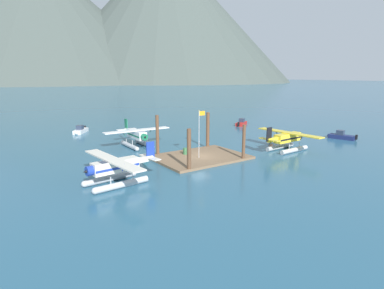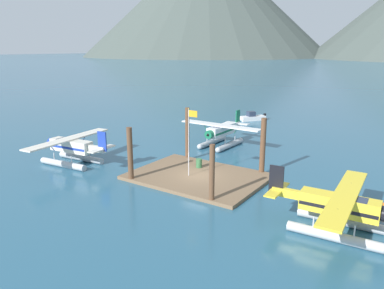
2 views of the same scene
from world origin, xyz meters
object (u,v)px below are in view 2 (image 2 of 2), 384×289
Objects in this scene: flagpole at (190,135)px; boat_white_open_north at (252,117)px; seaplane_yellow_stbd_aft at (339,210)px; seaplane_white_bow_left at (221,133)px; fuel_drum at (199,163)px; seaplane_cream_port_aft at (71,149)px.

boat_white_open_north is at bearing 104.33° from flagpole.
seaplane_yellow_stbd_aft is at bearing -12.43° from flagpole.
boat_white_open_north is at bearing 102.88° from seaplane_white_bow_left.
seaplane_white_bow_left is 17.48m from boat_white_open_north.
seaplane_white_bow_left is 2.44× the size of boat_white_open_north.
fuel_drum is 9.68m from seaplane_white_bow_left.
fuel_drum is at bearing -73.00° from seaplane_white_bow_left.
seaplane_yellow_stbd_aft is 26.14m from seaplane_cream_port_aft.
seaplane_cream_port_aft is at bearing -155.11° from fuel_drum.
fuel_drum is 13.19m from seaplane_cream_port_aft.
flagpole is 14.12m from seaplane_yellow_stbd_aft.
flagpole is at bearing 13.60° from seaplane_cream_port_aft.
fuel_drum is 27.07m from boat_white_open_north.
seaplane_white_bow_left is 17.35m from seaplane_cream_port_aft.
seaplane_white_bow_left is at bearing 107.00° from fuel_drum.
seaplane_cream_port_aft reaches higher than boat_white_open_north.
seaplane_yellow_stbd_aft is 22.49m from seaplane_white_bow_left.
flagpole is 7.04× the size of fuel_drum.
seaplane_yellow_stbd_aft is 1.00× the size of seaplane_white_bow_left.
seaplane_cream_port_aft is (-12.57, -3.04, -2.57)m from flagpole.
fuel_drum is at bearing 104.21° from flagpole.
flagpole is 0.59× the size of seaplane_cream_port_aft.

